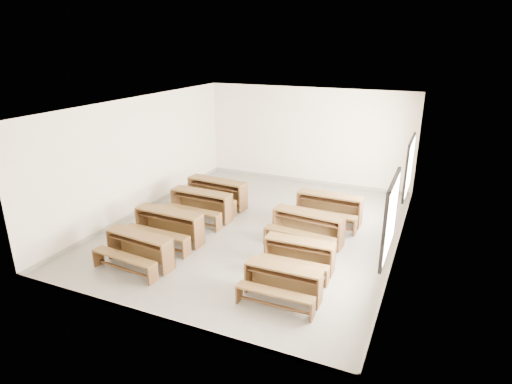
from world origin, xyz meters
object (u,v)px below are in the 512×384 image
at_px(desk_set_2, 200,203).
at_px(desk_set_6, 307,225).
at_px(desk_set_3, 216,191).
at_px(desk_set_5, 299,253).
at_px(desk_set_0, 138,247).
at_px(desk_set_1, 168,224).
at_px(desk_set_7, 329,206).
at_px(desk_set_4, 282,281).

xyz_separation_m(desk_set_2, desk_set_6, (3.09, -0.24, -0.00)).
bearing_deg(desk_set_3, desk_set_2, -81.95).
distance_m(desk_set_2, desk_set_5, 3.66).
bearing_deg(desk_set_2, desk_set_0, -86.09).
bearing_deg(desk_set_1, desk_set_0, -84.13).
distance_m(desk_set_2, desk_set_7, 3.45).
xyz_separation_m(desk_set_0, desk_set_6, (3.00, 2.50, 0.03)).
height_order(desk_set_5, desk_set_7, desk_set_7).
bearing_deg(desk_set_1, desk_set_6, 24.42).
relative_size(desk_set_1, desk_set_2, 1.00).
bearing_deg(desk_set_0, desk_set_7, 56.27).
xyz_separation_m(desk_set_4, desk_set_7, (-0.14, 3.88, 0.07)).
xyz_separation_m(desk_set_1, desk_set_3, (-0.06, 2.50, 0.02)).
bearing_deg(desk_set_2, desk_set_3, 95.18).
bearing_deg(desk_set_3, desk_set_1, -83.71).
height_order(desk_set_1, desk_set_5, desk_set_1).
bearing_deg(desk_set_3, desk_set_0, -82.88).
bearing_deg(desk_set_2, desk_set_1, -87.73).
height_order(desk_set_4, desk_set_5, desk_set_5).
height_order(desk_set_4, desk_set_7, desk_set_7).
distance_m(desk_set_1, desk_set_3, 2.50).
height_order(desk_set_1, desk_set_7, desk_set_1).
relative_size(desk_set_0, desk_set_3, 0.88).
bearing_deg(desk_set_6, desk_set_4, -78.13).
height_order(desk_set_3, desk_set_4, desk_set_3).
bearing_deg(desk_set_7, desk_set_3, -175.17).
xyz_separation_m(desk_set_2, desk_set_5, (3.32, -1.54, -0.07)).
bearing_deg(desk_set_1, desk_set_2, 92.21).
height_order(desk_set_0, desk_set_3, desk_set_3).
distance_m(desk_set_2, desk_set_3, 0.98).
relative_size(desk_set_2, desk_set_7, 1.01).
relative_size(desk_set_0, desk_set_4, 1.13).
distance_m(desk_set_6, desk_set_7, 1.42).
relative_size(desk_set_1, desk_set_7, 1.01).
bearing_deg(desk_set_4, desk_set_2, 140.80).
distance_m(desk_set_0, desk_set_4, 3.29).
height_order(desk_set_0, desk_set_5, desk_set_0).
xyz_separation_m(desk_set_1, desk_set_2, (-0.01, 1.52, -0.00)).
xyz_separation_m(desk_set_2, desk_set_4, (3.38, -2.71, -0.07)).
distance_m(desk_set_5, desk_set_6, 1.32).
xyz_separation_m(desk_set_6, desk_set_7, (0.15, 1.42, 0.00)).
relative_size(desk_set_0, desk_set_5, 1.10).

